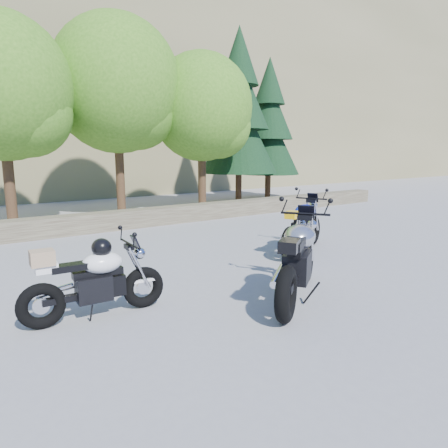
{
  "coord_description": "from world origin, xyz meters",
  "views": [
    {
      "loc": [
        -4.17,
        -5.01,
        2.07
      ],
      "look_at": [
        0.2,
        1.0,
        0.75
      ],
      "focal_mm": 32.0,
      "sensor_mm": 36.0,
      "label": 1
    }
  ],
  "objects_px": {
    "white_bike": "(94,280)",
    "backpack": "(308,234)",
    "silver_bike": "(298,261)",
    "blue_bike": "(303,227)"
  },
  "relations": [
    {
      "from": "white_bike",
      "to": "blue_bike",
      "type": "relative_size",
      "value": 0.89
    },
    {
      "from": "silver_bike",
      "to": "blue_bike",
      "type": "height_order",
      "value": "silver_bike"
    },
    {
      "from": "blue_bike",
      "to": "backpack",
      "type": "distance_m",
      "value": 1.11
    },
    {
      "from": "white_bike",
      "to": "backpack",
      "type": "distance_m",
      "value": 5.75
    },
    {
      "from": "silver_bike",
      "to": "backpack",
      "type": "height_order",
      "value": "silver_bike"
    },
    {
      "from": "silver_bike",
      "to": "backpack",
      "type": "xyz_separation_m",
      "value": [
        3.02,
        2.51,
        -0.39
      ]
    },
    {
      "from": "blue_bike",
      "to": "backpack",
      "type": "height_order",
      "value": "blue_bike"
    },
    {
      "from": "silver_bike",
      "to": "backpack",
      "type": "bearing_deg",
      "value": 5.49
    },
    {
      "from": "white_bike",
      "to": "blue_bike",
      "type": "xyz_separation_m",
      "value": [
        4.7,
        0.85,
        0.04
      ]
    },
    {
      "from": "white_bike",
      "to": "backpack",
      "type": "bearing_deg",
      "value": 18.52
    }
  ]
}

